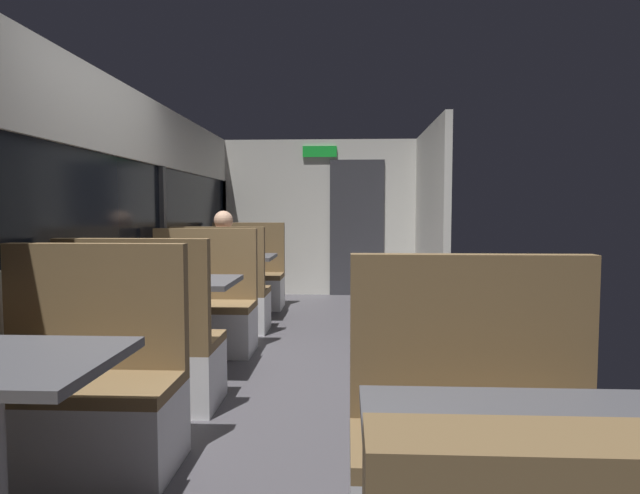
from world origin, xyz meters
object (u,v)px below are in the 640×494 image
Objects in this scene: dining_table_far_window at (235,264)px; bench_far_window_facing_end at (222,300)px; dining_table_mid_window at (177,293)px; seated_passenger at (223,279)px; bench_near_window_facing_entry at (83,401)px; dining_table_front_aisle at (551,476)px; bench_mid_window_facing_end at (144,357)px; bench_mid_window_facing_entry at (201,315)px; bench_front_aisle_facing_entry at (479,466)px; bench_far_window_facing_entry at (247,282)px.

bench_far_window_facing_end is at bearing -90.00° from dining_table_far_window.
dining_table_mid_window is 0.71× the size of seated_passenger.
bench_near_window_facing_entry is 2.23m from dining_table_front_aisle.
dining_table_mid_window is 3.33m from dining_table_front_aisle.
bench_mid_window_facing_end is 2.79m from dining_table_front_aisle.
bench_near_window_facing_entry and bench_mid_window_facing_end have the same top height.
bench_near_window_facing_entry is at bearing -90.00° from bench_mid_window_facing_entry.
bench_far_window_facing_end reaches higher than dining_table_front_aisle.
bench_front_aisle_facing_entry is (1.79, -1.41, 0.00)m from bench_mid_window_facing_end.
seated_passenger is (-1.79, 4.40, -0.10)m from dining_table_front_aisle.
bench_far_window_facing_end is at bearing 112.48° from dining_table_front_aisle.
bench_mid_window_facing_end is 1.00× the size of bench_mid_window_facing_entry.
dining_table_far_window is at bearing 90.00° from seated_passenger.
dining_table_front_aisle is (1.79, -1.30, 0.31)m from bench_near_window_facing_entry.
bench_front_aisle_facing_entry is 0.87× the size of seated_passenger.
bench_far_window_facing_end is 0.22m from seated_passenger.
dining_table_mid_window is 1.00× the size of dining_table_front_aisle.
bench_near_window_facing_entry is 1.54m from dining_table_mid_window.
bench_front_aisle_facing_entry is (1.79, -5.03, 0.00)m from bench_far_window_facing_entry.
dining_table_mid_window is at bearing 122.47° from dining_table_front_aisle.
bench_far_window_facing_end is (0.00, 1.51, -0.31)m from dining_table_mid_window.
dining_table_mid_window is at bearing -90.00° from bench_far_window_facing_end.
bench_far_window_facing_entry and bench_front_aisle_facing_entry have the same top height.
dining_table_far_window is (0.00, 2.21, 0.00)m from dining_table_mid_window.
bench_mid_window_facing_entry is 3.33m from bench_front_aisle_facing_entry.
bench_far_window_facing_entry is (0.00, 3.61, 0.00)m from bench_mid_window_facing_end.
seated_passenger reaches higher than bench_mid_window_facing_end.
bench_mid_window_facing_entry is at bearing -90.00° from dining_table_far_window.
bench_near_window_facing_entry is 0.87× the size of seated_passenger.
dining_table_far_window is at bearing 90.00° from bench_mid_window_facing_end.
seated_passenger is at bearing -90.00° from bench_far_window_facing_entry.
bench_mid_window_facing_entry is at bearing 90.00° from bench_near_window_facing_entry.
bench_near_window_facing_entry is 1.00× the size of bench_far_window_facing_entry.
bench_near_window_facing_entry is at bearing 144.02° from dining_table_front_aisle.
bench_far_window_facing_end is at bearing -90.00° from seated_passenger.
bench_far_window_facing_end is 1.40m from bench_far_window_facing_entry.
bench_mid_window_facing_entry reaches higher than dining_table_front_aisle.
bench_far_window_facing_entry is at bearing 90.00° from seated_passenger.
dining_table_far_window is 0.77m from bench_far_window_facing_end.
bench_near_window_facing_entry is 1.22× the size of dining_table_mid_window.
bench_mid_window_facing_entry is 0.87× the size of seated_passenger.
bench_near_window_facing_entry is 1.89m from bench_front_aisle_facing_entry.
bench_far_window_facing_entry is 0.87× the size of seated_passenger.
dining_table_far_window is at bearing 90.00° from dining_table_mid_window.
seated_passenger is (0.00, 0.89, 0.21)m from bench_mid_window_facing_entry.
bench_far_window_facing_end and bench_far_window_facing_entry have the same top height.
dining_table_mid_window is 1.59m from seated_passenger.
bench_mid_window_facing_end is 1.00× the size of bench_far_window_facing_end.
dining_table_mid_window is 0.82× the size of bench_far_window_facing_end.
dining_table_mid_window is at bearing -90.00° from seated_passenger.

